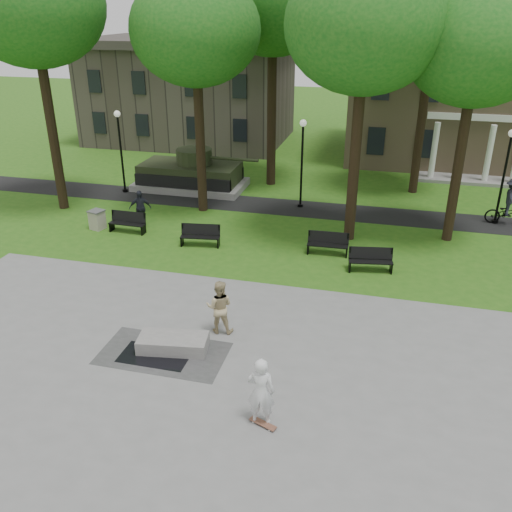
{
  "coord_description": "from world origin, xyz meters",
  "views": [
    {
      "loc": [
        5.05,
        -15.53,
        10.06
      ],
      "look_at": [
        0.47,
        2.54,
        1.4
      ],
      "focal_mm": 38.0,
      "sensor_mm": 36.0,
      "label": 1
    }
  ],
  "objects_px": {
    "park_bench_0": "(128,222)",
    "friend_watching": "(219,307)",
    "cyclist": "(510,206)",
    "concrete_block": "(173,343)",
    "trash_bin": "(97,220)",
    "skateboarder": "(261,391)"
  },
  "relations": [
    {
      "from": "skateboarder",
      "to": "park_bench_0",
      "type": "distance_m",
      "value": 14.76
    },
    {
      "from": "cyclist",
      "to": "park_bench_0",
      "type": "relative_size",
      "value": 1.31
    },
    {
      "from": "skateboarder",
      "to": "trash_bin",
      "type": "relative_size",
      "value": 2.09
    },
    {
      "from": "concrete_block",
      "to": "skateboarder",
      "type": "bearing_deg",
      "value": -36.13
    },
    {
      "from": "skateboarder",
      "to": "friend_watching",
      "type": "relative_size",
      "value": 1.07
    },
    {
      "from": "concrete_block",
      "to": "skateboarder",
      "type": "relative_size",
      "value": 1.09
    },
    {
      "from": "cyclist",
      "to": "park_bench_0",
      "type": "height_order",
      "value": "cyclist"
    },
    {
      "from": "cyclist",
      "to": "trash_bin",
      "type": "xyz_separation_m",
      "value": [
        -19.68,
        -5.65,
        -0.48
      ]
    },
    {
      "from": "friend_watching",
      "to": "park_bench_0",
      "type": "relative_size",
      "value": 1.04
    },
    {
      "from": "concrete_block",
      "to": "friend_watching",
      "type": "relative_size",
      "value": 1.17
    },
    {
      "from": "skateboarder",
      "to": "trash_bin",
      "type": "height_order",
      "value": "skateboarder"
    },
    {
      "from": "friend_watching",
      "to": "concrete_block",
      "type": "bearing_deg",
      "value": 43.27
    },
    {
      "from": "friend_watching",
      "to": "cyclist",
      "type": "relative_size",
      "value": 0.8
    },
    {
      "from": "skateboarder",
      "to": "cyclist",
      "type": "height_order",
      "value": "cyclist"
    },
    {
      "from": "skateboarder",
      "to": "friend_watching",
      "type": "height_order",
      "value": "skateboarder"
    },
    {
      "from": "concrete_block",
      "to": "cyclist",
      "type": "relative_size",
      "value": 0.93
    },
    {
      "from": "cyclist",
      "to": "skateboarder",
      "type": "bearing_deg",
      "value": 151.44
    },
    {
      "from": "cyclist",
      "to": "trash_bin",
      "type": "distance_m",
      "value": 20.48
    },
    {
      "from": "concrete_block",
      "to": "park_bench_0",
      "type": "distance_m",
      "value": 10.59
    },
    {
      "from": "concrete_block",
      "to": "skateboarder",
      "type": "height_order",
      "value": "skateboarder"
    },
    {
      "from": "concrete_block",
      "to": "park_bench_0",
      "type": "relative_size",
      "value": 1.22
    },
    {
      "from": "park_bench_0",
      "to": "friend_watching",
      "type": "bearing_deg",
      "value": -45.13
    }
  ]
}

